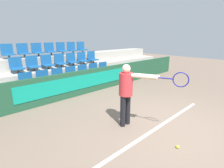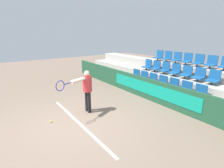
{
  "view_description": "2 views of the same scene",
  "coord_description": "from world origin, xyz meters",
  "views": [
    {
      "loc": [
        -3.55,
        -1.76,
        2.16
      ],
      "look_at": [
        -0.03,
        1.87,
        0.75
      ],
      "focal_mm": 28.0,
      "sensor_mm": 36.0,
      "label": 1
    },
    {
      "loc": [
        4.72,
        -1.83,
        2.77
      ],
      "look_at": [
        -0.27,
        1.7,
        0.98
      ],
      "focal_mm": 28.0,
      "sensor_mm": 36.0,
      "label": 2
    }
  ],
  "objects": [
    {
      "name": "stadium_chair_16",
      "position": [
        -0.57,
        5.91,
        1.55
      ],
      "size": [
        0.43,
        0.36,
        0.56
      ],
      "color": "#333333",
      "rests_on": "bleacher_tier_back"
    },
    {
      "name": "stadium_chair_19",
      "position": [
        1.13,
        5.91,
        1.55
      ],
      "size": [
        0.43,
        0.36,
        0.56
      ],
      "color": "#333333",
      "rests_on": "bleacher_tier_back"
    },
    {
      "name": "stadium_chair_9",
      "position": [
        -0.57,
        5.04,
        1.11
      ],
      "size": [
        0.43,
        0.36,
        0.56
      ],
      "color": "#333333",
      "rests_on": "bleacher_tier_middle"
    },
    {
      "name": "stadium_chair_0",
      "position": [
        -1.7,
        4.18,
        0.68
      ],
      "size": [
        0.43,
        0.36,
        0.56
      ],
      "color": "#333333",
      "rests_on": "bleacher_tier_front"
    },
    {
      "name": "bleacher_tier_back",
      "position": [
        0.0,
        5.79,
        0.65
      ],
      "size": [
        12.57,
        0.86,
        1.3
      ],
      "color": "#ADA89E",
      "rests_on": "ground"
    },
    {
      "name": "stadium_chair_18",
      "position": [
        0.57,
        5.91,
        1.55
      ],
      "size": [
        0.43,
        0.36,
        0.56
      ],
      "color": "#333333",
      "rests_on": "bleacher_tier_back"
    },
    {
      "name": "barrier_wall",
      "position": [
        -0.0,
        3.56,
        0.46
      ],
      "size": [
        12.97,
        0.14,
        0.92
      ],
      "color": "#1E4C33",
      "rests_on": "ground"
    },
    {
      "name": "stadium_chair_5",
      "position": [
        1.13,
        4.18,
        0.68
      ],
      "size": [
        0.43,
        0.36,
        0.56
      ],
      "color": "#333333",
      "rests_on": "bleacher_tier_front"
    },
    {
      "name": "stadium_chair_15",
      "position": [
        -1.13,
        5.91,
        1.55
      ],
      "size": [
        0.43,
        0.36,
        0.56
      ],
      "color": "#333333",
      "rests_on": "bleacher_tier_back"
    },
    {
      "name": "stadium_chair_3",
      "position": [
        0.0,
        4.18,
        0.68
      ],
      "size": [
        0.43,
        0.36,
        0.56
      ],
      "color": "#333333",
      "rests_on": "bleacher_tier_front"
    },
    {
      "name": "stadium_chair_8",
      "position": [
        -1.13,
        5.04,
        1.11
      ],
      "size": [
        0.43,
        0.36,
        0.56
      ],
      "color": "#333333",
      "rests_on": "bleacher_tier_middle"
    },
    {
      "name": "stadium_chair_10",
      "position": [
        0.0,
        5.04,
        1.11
      ],
      "size": [
        0.43,
        0.36,
        0.56
      ],
      "color": "#333333",
      "rests_on": "bleacher_tier_middle"
    },
    {
      "name": "court_baseline",
      "position": [
        0.0,
        0.2,
        0.0
      ],
      "size": [
        4.17,
        0.08,
        0.01
      ],
      "color": "white",
      "rests_on": "ground"
    },
    {
      "name": "stadium_chair_12",
      "position": [
        1.13,
        5.04,
        1.11
      ],
      "size": [
        0.43,
        0.36,
        0.56
      ],
      "color": "#333333",
      "rests_on": "bleacher_tier_middle"
    },
    {
      "name": "bleacher_tier_middle",
      "position": [
        0.0,
        4.93,
        0.43
      ],
      "size": [
        12.57,
        0.86,
        0.87
      ],
      "color": "#ADA89E",
      "rests_on": "ground"
    },
    {
      "name": "stadium_chair_6",
      "position": [
        1.7,
        4.18,
        0.68
      ],
      "size": [
        0.43,
        0.36,
        0.56
      ],
      "color": "#333333",
      "rests_on": "bleacher_tier_front"
    },
    {
      "name": "stadium_chair_11",
      "position": [
        0.57,
        5.04,
        1.11
      ],
      "size": [
        0.43,
        0.36,
        0.56
      ],
      "color": "#333333",
      "rests_on": "bleacher_tier_middle"
    },
    {
      "name": "stadium_chair_13",
      "position": [
        1.7,
        5.04,
        1.11
      ],
      "size": [
        0.43,
        0.36,
        0.56
      ],
      "color": "#333333",
      "rests_on": "bleacher_tier_middle"
    },
    {
      "name": "stadium_chair_1",
      "position": [
        -1.13,
        4.18,
        0.68
      ],
      "size": [
        0.43,
        0.36,
        0.56
      ],
      "color": "#333333",
      "rests_on": "bleacher_tier_front"
    },
    {
      "name": "stadium_chair_14",
      "position": [
        -1.7,
        5.91,
        1.55
      ],
      "size": [
        0.43,
        0.36,
        0.56
      ],
      "color": "#333333",
      "rests_on": "bleacher_tier_back"
    },
    {
      "name": "stadium_chair_4",
      "position": [
        0.57,
        4.18,
        0.68
      ],
      "size": [
        0.43,
        0.36,
        0.56
      ],
      "color": "#333333",
      "rests_on": "bleacher_tier_front"
    },
    {
      "name": "ground_plane",
      "position": [
        0.0,
        0.0,
        0.0
      ],
      "size": [
        30.0,
        30.0,
        0.0
      ],
      "primitive_type": "plane",
      "color": "#7A6656"
    },
    {
      "name": "stadium_chair_17",
      "position": [
        0.0,
        5.91,
        1.55
      ],
      "size": [
        0.43,
        0.36,
        0.56
      ],
      "color": "#333333",
      "rests_on": "bleacher_tier_back"
    },
    {
      "name": "bleacher_tier_front",
      "position": [
        0.0,
        4.07,
        0.22
      ],
      "size": [
        12.57,
        0.86,
        0.43
      ],
      "color": "#ADA89E",
      "rests_on": "ground"
    },
    {
      "name": "stadium_chair_7",
      "position": [
        -1.7,
        5.04,
        1.11
      ],
      "size": [
        0.43,
        0.36,
        0.56
      ],
      "color": "#333333",
      "rests_on": "bleacher_tier_middle"
    },
    {
      "name": "stadium_chair_2",
      "position": [
        -0.57,
        4.18,
        0.68
      ],
      "size": [
        0.43,
        0.36,
        0.56
      ],
      "color": "#333333",
      "rests_on": "bleacher_tier_front"
    },
    {
      "name": "tennis_ball",
      "position": [
        -0.53,
        -0.51,
        0.03
      ],
      "size": [
        0.07,
        0.07,
        0.07
      ],
      "color": "#CCDB33",
      "rests_on": "ground"
    },
    {
      "name": "tennis_player",
      "position": [
        -0.54,
        0.79,
        0.94
      ],
      "size": [
        0.67,
        1.42,
        1.52
      ],
      "rotation": [
        0.0,
        0.0,
        0.38
      ],
      "color": "black",
      "rests_on": "ground"
    }
  ]
}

